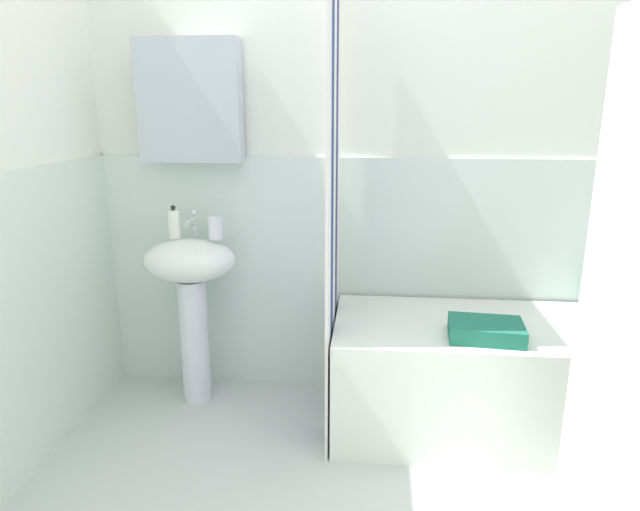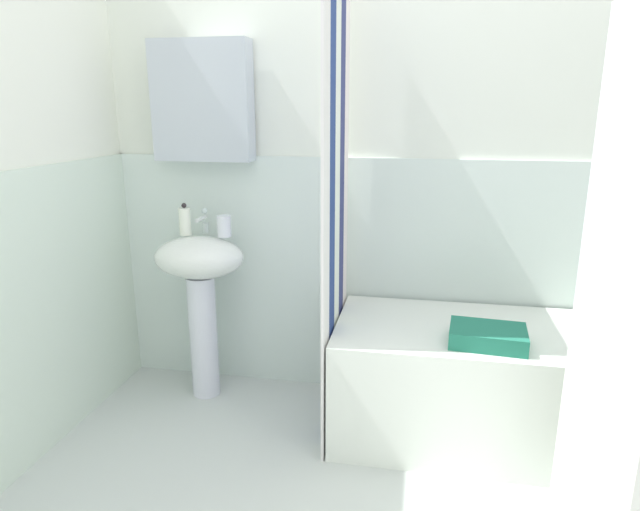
% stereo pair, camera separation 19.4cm
% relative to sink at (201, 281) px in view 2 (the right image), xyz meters
% --- Properties ---
extents(wall_back_tiled, '(3.60, 0.18, 2.40)m').
position_rel_sink_xyz_m(wall_back_tiled, '(0.99, 0.23, 0.53)').
color(wall_back_tiled, white).
rests_on(wall_back_tiled, ground_plane).
extents(sink, '(0.44, 0.34, 0.83)m').
position_rel_sink_xyz_m(sink, '(0.00, 0.00, 0.00)').
color(sink, white).
rests_on(sink, ground_plane).
extents(faucet, '(0.03, 0.12, 0.12)m').
position_rel_sink_xyz_m(faucet, '(-0.00, 0.08, 0.28)').
color(faucet, silver).
rests_on(faucet, sink).
extents(soap_dispenser, '(0.06, 0.06, 0.16)m').
position_rel_sink_xyz_m(soap_dispenser, '(-0.08, 0.03, 0.29)').
color(soap_dispenser, white).
rests_on(soap_dispenser, sink).
extents(toothbrush_cup, '(0.07, 0.07, 0.10)m').
position_rel_sink_xyz_m(toothbrush_cup, '(0.12, 0.04, 0.27)').
color(toothbrush_cup, white).
rests_on(toothbrush_cup, sink).
extents(bathtub, '(1.43, 0.64, 0.51)m').
position_rel_sink_xyz_m(bathtub, '(1.42, -0.13, -0.35)').
color(bathtub, white).
rests_on(bathtub, ground_plane).
extents(shower_curtain, '(0.01, 0.64, 2.00)m').
position_rel_sink_xyz_m(shower_curtain, '(0.69, -0.13, 0.39)').
color(shower_curtain, silver).
rests_on(shower_curtain, ground_plane).
extents(shampoo_bottle, '(0.05, 0.05, 0.20)m').
position_rel_sink_xyz_m(shampoo_bottle, '(1.92, 0.12, -0.00)').
color(shampoo_bottle, '#207B54').
rests_on(shampoo_bottle, bathtub).
extents(towel_folded, '(0.31, 0.23, 0.07)m').
position_rel_sink_xyz_m(towel_folded, '(1.33, -0.29, -0.06)').
color(towel_folded, '#206F57').
rests_on(towel_folded, bathtub).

